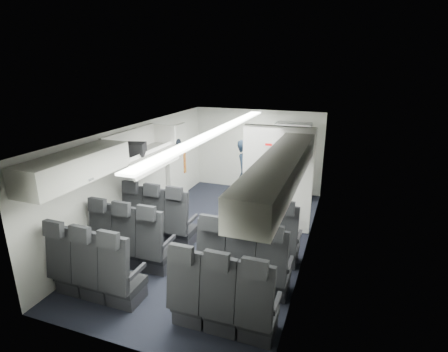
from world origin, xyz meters
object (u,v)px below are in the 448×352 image
Objects in this scene: boarding_door at (177,163)px; carry_on_bag at (134,150)px; seat_row_rear at (155,287)px; galley_unit at (291,161)px; seat_row_mid at (184,255)px; flight_attendant at (245,175)px; seat_row_front at (206,230)px.

boarding_door is 4.51× the size of carry_on_bag.
seat_row_rear is 1.75× the size of galley_unit.
seat_row_mid is 1.75× the size of galley_unit.
carry_on_bag is (-1.40, 0.89, 1.38)m from seat_row_mid.
galley_unit reaches higher than seat_row_rear.
seat_row_rear is at bearing -100.65° from galley_unit.
carry_on_bag reaches higher than galley_unit.
flight_attendant is 2.79m from carry_on_bag.
galley_unit is 4.60× the size of carry_on_bag.
seat_row_front and seat_row_mid have the same top height.
seat_row_rear is 3.96m from flight_attendant.
flight_attendant is (0.09, 3.04, 0.42)m from seat_row_mid.
seat_row_mid is 0.90m from seat_row_rear.
seat_row_mid is 2.16m from carry_on_bag.
boarding_door is (-1.64, 2.99, 0.55)m from seat_row_mid.
galley_unit is (0.95, 4.15, 0.55)m from seat_row_mid.
carry_on_bag is (-1.49, -2.15, 0.96)m from flight_attendant.
seat_row_front is at bearing -106.28° from galley_unit.
carry_on_bag is at bearing 149.93° from flight_attendant.
seat_row_rear is at bearing -90.00° from seat_row_mid.
carry_on_bag is (-2.35, -3.27, 0.83)m from galley_unit.
boarding_door is 1.73m from flight_attendant.
boarding_door is at bearing 80.24° from carry_on_bag.
seat_row_front is 0.90m from seat_row_mid.
seat_row_front is at bearing -15.81° from carry_on_bag.
seat_row_front is 1.80m from seat_row_rear.
flight_attendant reaches higher than seat_row_rear.
seat_row_rear is (0.00, -1.80, 0.00)m from seat_row_front.
galley_unit is 2.84m from boarding_door.
galley_unit is 1.02× the size of boarding_door.
seat_row_front is 8.07× the size of carry_on_bag.
seat_row_rear is 8.07× the size of carry_on_bag.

